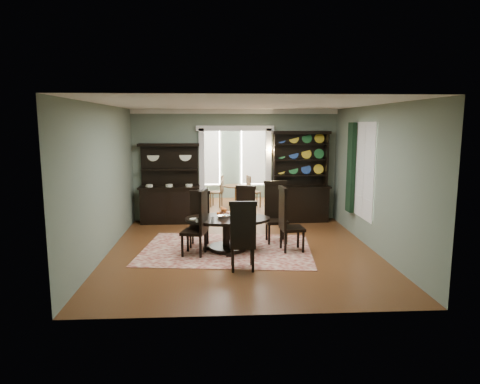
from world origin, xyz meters
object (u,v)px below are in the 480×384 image
(sideboard, at_px, (170,195))
(parlor_table, at_px, (236,193))
(welsh_dresser, at_px, (300,189))
(dining_table, at_px, (228,228))

(sideboard, bearing_deg, parlor_table, 44.60)
(welsh_dresser, xyz_separation_m, parlor_table, (-1.64, 1.86, -0.41))
(sideboard, relative_size, welsh_dresser, 0.87)
(sideboard, xyz_separation_m, welsh_dresser, (3.51, -0.02, 0.14))
(welsh_dresser, height_order, parlor_table, welsh_dresser)
(dining_table, xyz_separation_m, sideboard, (-1.47, 2.66, 0.25))
(dining_table, bearing_deg, welsh_dresser, 54.19)
(dining_table, relative_size, welsh_dresser, 0.74)
(dining_table, distance_m, sideboard, 3.04)
(dining_table, xyz_separation_m, welsh_dresser, (2.04, 2.64, 0.40))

